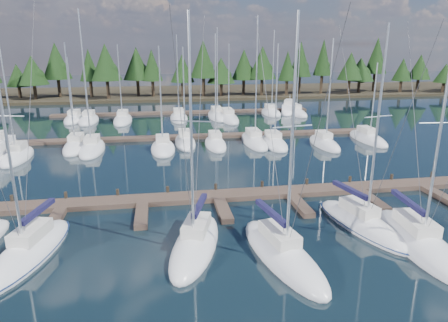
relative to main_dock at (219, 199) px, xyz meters
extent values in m
plane|color=black|center=(0.00, 12.64, -0.20)|extent=(260.00, 260.00, 0.00)
cube|color=black|center=(0.00, 72.64, 0.10)|extent=(220.00, 30.00, 0.60)
cube|color=#4A392E|center=(0.00, 0.64, 0.00)|extent=(44.00, 2.00, 0.40)
cube|color=#4A392E|center=(-12.00, -2.36, 0.00)|extent=(0.90, 4.00, 0.40)
cube|color=#4A392E|center=(-6.00, -2.36, 0.00)|extent=(0.90, 4.00, 0.40)
cube|color=#4A392E|center=(0.00, -2.36, 0.00)|extent=(0.90, 4.00, 0.40)
cube|color=#4A392E|center=(6.00, -2.36, 0.00)|extent=(0.90, 4.00, 0.40)
cube|color=#4A392E|center=(12.00, -2.36, 0.00)|extent=(0.90, 4.00, 0.40)
cube|color=#4A392E|center=(18.00, -2.36, 0.00)|extent=(0.90, 4.00, 0.40)
cylinder|color=#2C2318|center=(-16.00, 1.64, 0.25)|extent=(0.26, 0.26, 0.90)
cylinder|color=#2C2318|center=(-12.00, 1.64, 0.25)|extent=(0.26, 0.26, 0.90)
cylinder|color=#2C2318|center=(-8.00, 1.64, 0.25)|extent=(0.26, 0.26, 0.90)
cylinder|color=#2C2318|center=(-4.00, 1.64, 0.25)|extent=(0.26, 0.26, 0.90)
cylinder|color=#2C2318|center=(0.00, 1.64, 0.25)|extent=(0.26, 0.26, 0.90)
cylinder|color=#2C2318|center=(4.00, 1.64, 0.25)|extent=(0.26, 0.26, 0.90)
cylinder|color=#2C2318|center=(8.00, 1.64, 0.25)|extent=(0.26, 0.26, 0.90)
cylinder|color=#2C2318|center=(12.00, 1.64, 0.25)|extent=(0.26, 0.26, 0.90)
cylinder|color=#2C2318|center=(16.00, 1.64, 0.25)|extent=(0.26, 0.26, 0.90)
cylinder|color=#2C2318|center=(20.00, 1.64, 0.25)|extent=(0.26, 0.26, 0.90)
cube|color=#4A392E|center=(0.00, 22.64, 0.00)|extent=(50.00, 1.80, 0.40)
cube|color=#4A392E|center=(0.00, 42.64, 0.00)|extent=(46.00, 1.80, 0.40)
ellipsoid|color=silver|center=(-12.40, -6.73, -0.05)|extent=(4.56, 9.12, 1.90)
cube|color=beige|center=(-12.29, -6.30, 1.15)|extent=(2.03, 3.06, 0.70)
cylinder|color=silver|center=(-12.50, -7.15, 7.61)|extent=(0.19, 0.19, 13.64)
cylinder|color=silver|center=(-12.04, -5.28, 1.90)|extent=(1.03, 3.78, 0.12)
cube|color=#151335|center=(-12.04, -5.28, 2.05)|extent=(1.21, 3.66, 0.30)
cylinder|color=silver|center=(-12.50, -7.15, 8.30)|extent=(2.25, 0.61, 0.07)
cylinder|color=#3F3F44|center=(-11.95, -4.90, 7.46)|extent=(1.14, 4.55, 13.95)
ellipsoid|color=#0E1F48|center=(-12.40, -6.73, 0.02)|extent=(4.74, 9.49, 0.18)
ellipsoid|color=silver|center=(-2.57, -7.38, -0.05)|extent=(4.91, 8.91, 1.90)
cube|color=beige|center=(-2.44, -6.98, 1.15)|extent=(2.12, 3.02, 0.70)
cylinder|color=silver|center=(-2.69, -7.79, 7.20)|extent=(0.20, 0.20, 12.80)
cylinder|color=silver|center=(-2.14, -6.00, 1.90)|extent=(1.21, 3.63, 0.12)
cube|color=#151335|center=(-2.14, -6.00, 2.05)|extent=(1.38, 3.54, 0.30)
cylinder|color=silver|center=(-2.69, -7.79, 7.83)|extent=(2.19, 0.73, 0.07)
cylinder|color=#3F3F44|center=(-3.23, -9.55, 7.05)|extent=(1.11, 3.55, 13.11)
cylinder|color=#3F3F44|center=(-2.03, -5.63, 7.05)|extent=(1.36, 4.37, 13.11)
ellipsoid|color=silver|center=(2.37, -9.38, -0.05)|extent=(4.23, 9.65, 1.90)
cube|color=beige|center=(2.28, -8.92, 1.15)|extent=(1.93, 3.20, 0.70)
cylinder|color=silver|center=(2.46, -9.84, 7.15)|extent=(0.19, 0.19, 12.70)
cylinder|color=silver|center=(2.08, -7.82, 1.90)|extent=(0.87, 4.06, 0.12)
cube|color=#151335|center=(2.08, -7.82, 2.05)|extent=(1.07, 3.92, 0.30)
cylinder|color=silver|center=(2.46, -9.84, 7.78)|extent=(2.27, 0.49, 0.07)
cylinder|color=#3F3F44|center=(2.83, -11.82, 7.00)|extent=(0.77, 3.98, 13.01)
cylinder|color=#3F3F44|center=(2.00, -7.41, 7.00)|extent=(0.94, 4.90, 13.01)
ellipsoid|color=silver|center=(8.97, -6.36, -0.05)|extent=(4.21, 8.96, 1.90)
cube|color=beige|center=(8.88, -5.94, 1.15)|extent=(1.88, 2.98, 0.70)
cylinder|color=silver|center=(9.06, -6.78, 6.96)|extent=(0.19, 0.19, 12.34)
cylinder|color=silver|center=(8.65, -4.93, 1.90)|extent=(0.95, 3.74, 0.12)
cube|color=#151335|center=(8.65, -4.93, 2.05)|extent=(1.13, 3.62, 0.30)
cylinder|color=silver|center=(9.06, -6.78, 7.58)|extent=(2.10, 0.53, 0.07)
cylinder|color=#3F3F44|center=(9.47, -8.60, 6.81)|extent=(0.85, 3.66, 12.65)
cylinder|color=#3F3F44|center=(8.56, -4.55, 6.81)|extent=(1.03, 4.51, 12.65)
ellipsoid|color=#0E1F48|center=(8.97, -6.36, 0.02)|extent=(4.37, 9.31, 0.18)
ellipsoid|color=silver|center=(11.19, -9.29, -0.05)|extent=(3.73, 9.95, 1.90)
cube|color=beige|center=(11.24, -8.81, 1.15)|extent=(1.85, 3.24, 0.70)
cylinder|color=silver|center=(11.15, -9.78, 7.07)|extent=(0.17, 0.17, 12.54)
cylinder|color=silver|center=(11.34, -7.65, 1.90)|extent=(0.51, 4.27, 0.12)
cube|color=#151335|center=(11.34, -7.65, 2.05)|extent=(0.72, 4.10, 0.30)
cylinder|color=silver|center=(11.15, -9.78, 7.69)|extent=(2.57, 0.30, 0.07)
cylinder|color=#3F3F44|center=(11.38, -7.21, 6.92)|extent=(0.50, 5.17, 12.85)
ellipsoid|color=silver|center=(-19.98, 15.71, -0.05)|extent=(2.60, 7.85, 1.90)
cube|color=beige|center=(-19.98, 16.10, 1.15)|extent=(1.43, 2.51, 0.70)
cylinder|color=silver|center=(-19.98, 15.32, 7.06)|extent=(0.16, 0.16, 12.53)
ellipsoid|color=silver|center=(-14.46, 19.31, -0.05)|extent=(2.77, 8.05, 1.90)
cube|color=beige|center=(-14.46, 19.71, 1.15)|extent=(1.52, 2.58, 0.70)
cylinder|color=silver|center=(-14.46, 18.90, 6.46)|extent=(0.16, 0.16, 11.32)
ellipsoid|color=silver|center=(-12.40, 17.93, -0.05)|extent=(2.76, 8.53, 1.90)
cube|color=beige|center=(-12.40, 18.36, 1.15)|extent=(1.52, 2.73, 0.70)
cylinder|color=silver|center=(-12.40, 17.50, 8.16)|extent=(0.16, 0.16, 14.73)
ellipsoid|color=silver|center=(-4.16, 16.84, -0.05)|extent=(2.82, 7.40, 1.90)
cube|color=beige|center=(-4.16, 17.21, 1.15)|extent=(1.55, 2.37, 0.70)
cylinder|color=silver|center=(-4.16, 16.47, 6.26)|extent=(0.16, 0.16, 10.92)
ellipsoid|color=silver|center=(-1.35, 19.52, -0.05)|extent=(2.52, 8.33, 1.90)
cube|color=beige|center=(-1.35, 19.94, 1.15)|extent=(1.38, 2.67, 0.70)
cylinder|color=silver|center=(-1.35, 19.11, 6.20)|extent=(0.16, 0.16, 10.82)
ellipsoid|color=silver|center=(2.30, 17.97, -0.05)|extent=(2.46, 7.58, 1.90)
cube|color=beige|center=(2.30, 18.35, 1.15)|extent=(1.35, 2.43, 0.70)
cylinder|color=silver|center=(2.30, 17.59, 6.92)|extent=(0.16, 0.16, 12.25)
ellipsoid|color=silver|center=(7.34, 18.53, -0.05)|extent=(2.69, 9.31, 1.90)
cube|color=beige|center=(7.34, 19.00, 1.15)|extent=(1.48, 2.98, 0.70)
cylinder|color=silver|center=(7.34, 18.07, 7.95)|extent=(0.16, 0.16, 14.31)
ellipsoid|color=silver|center=(9.47, 17.00, -0.05)|extent=(2.81, 7.65, 1.90)
cube|color=beige|center=(9.47, 17.38, 1.15)|extent=(1.55, 2.45, 0.70)
cylinder|color=silver|center=(9.47, 16.62, 6.39)|extent=(0.16, 0.16, 11.19)
ellipsoid|color=silver|center=(15.65, 15.89, -0.05)|extent=(2.43, 7.79, 1.90)
cube|color=beige|center=(15.65, 16.28, 1.15)|extent=(1.34, 2.49, 0.70)
cylinder|color=silver|center=(15.65, 15.50, 6.67)|extent=(0.16, 0.16, 11.75)
ellipsoid|color=silver|center=(22.31, 17.52, -0.05)|extent=(2.60, 8.85, 1.90)
cube|color=beige|center=(22.31, 17.97, 1.15)|extent=(1.43, 2.83, 0.70)
cylinder|color=silver|center=(22.31, 17.08, 5.26)|extent=(0.16, 0.16, 8.93)
ellipsoid|color=silver|center=(-18.26, 38.39, -0.05)|extent=(2.89, 8.42, 1.90)
cube|color=beige|center=(-18.26, 38.81, 1.15)|extent=(1.59, 2.70, 0.70)
cylinder|color=silver|center=(-18.26, 37.96, 5.39)|extent=(0.16, 0.16, 9.19)
ellipsoid|color=silver|center=(-15.75, 37.14, -0.05)|extent=(2.92, 8.76, 1.90)
cube|color=beige|center=(-15.75, 37.57, 1.15)|extent=(1.61, 2.80, 0.70)
cylinder|color=silver|center=(-15.75, 36.70, 5.69)|extent=(0.16, 0.16, 9.79)
ellipsoid|color=silver|center=(-10.32, 36.53, -0.05)|extent=(2.89, 9.91, 1.90)
cube|color=beige|center=(-10.32, 37.03, 1.15)|extent=(1.59, 3.17, 0.70)
cylinder|color=silver|center=(-10.32, 36.04, 6.35)|extent=(0.16, 0.16, 11.10)
ellipsoid|color=silver|center=(-1.19, 36.98, -0.05)|extent=(2.88, 9.06, 1.90)
cube|color=beige|center=(-1.19, 37.44, 1.15)|extent=(1.58, 2.90, 0.70)
cylinder|color=silver|center=(-1.19, 36.53, 7.08)|extent=(0.16, 0.16, 12.56)
ellipsoid|color=silver|center=(5.40, 37.82, -0.05)|extent=(2.90, 10.33, 1.90)
cube|color=beige|center=(5.40, 38.33, 1.15)|extent=(1.59, 3.30, 0.70)
cylinder|color=silver|center=(5.40, 37.30, 7.65)|extent=(0.16, 0.16, 13.71)
ellipsoid|color=silver|center=(6.95, 35.65, -0.05)|extent=(2.99, 11.28, 1.90)
cube|color=beige|center=(6.95, 36.21, 1.15)|extent=(1.64, 3.61, 0.70)
cylinder|color=silver|center=(6.95, 35.08, 6.39)|extent=(0.16, 0.16, 11.18)
ellipsoid|color=silver|center=(15.44, 39.41, -0.05)|extent=(2.99, 7.46, 1.90)
cube|color=beige|center=(15.44, 39.78, 1.15)|extent=(1.64, 2.39, 0.70)
cylinder|color=silver|center=(15.44, 39.03, 7.50)|extent=(0.16, 0.16, 13.40)
ellipsoid|color=silver|center=(19.92, 39.09, -0.05)|extent=(2.75, 9.79, 1.90)
cube|color=beige|center=(19.92, 39.58, 1.15)|extent=(1.51, 3.13, 0.70)
cylinder|color=silver|center=(19.92, 38.60, 6.44)|extent=(0.16, 0.16, 11.28)
ellipsoid|color=silver|center=(19.05, 40.28, -0.10)|extent=(5.82, 8.41, 1.61)
cube|color=silver|center=(19.05, 40.28, 0.96)|extent=(3.69, 4.85, 1.07)
cube|color=beige|center=(18.88, 39.91, 1.85)|extent=(2.52, 3.17, 0.80)
cylinder|color=silver|center=(19.39, 41.01, 2.38)|extent=(0.11, 0.11, 1.43)
cylinder|color=black|center=(-34.85, 66.04, 1.65)|extent=(0.70, 0.70, 2.50)
cone|color=black|center=(-34.85, 66.04, 5.33)|extent=(4.92, 4.92, 4.86)
ellipsoid|color=black|center=(-34.35, 66.04, 4.22)|extent=(2.95, 2.95, 2.95)
cylinder|color=black|center=(-30.69, 62.85, 1.97)|extent=(0.70, 0.70, 3.14)
cone|color=black|center=(-30.69, 62.85, 6.59)|extent=(6.27, 6.27, 6.10)
ellipsoid|color=black|center=(-30.19, 62.85, 5.19)|extent=(3.76, 3.76, 3.76)
cylinder|color=black|center=(-26.39, 65.98, 2.41)|extent=(0.70, 0.70, 4.03)
cone|color=black|center=(-26.39, 65.98, 8.35)|extent=(6.21, 6.21, 7.84)
ellipsoid|color=black|center=(-25.89, 65.98, 6.56)|extent=(3.73, 3.73, 3.73)
cylinder|color=black|center=(-19.35, 65.15, 2.19)|extent=(0.70, 0.70, 3.58)
cone|color=black|center=(-19.35, 65.15, 7.45)|extent=(4.39, 4.39, 6.96)
ellipsoid|color=black|center=(-18.85, 65.15, 5.86)|extent=(2.64, 2.64, 2.64)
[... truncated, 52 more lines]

